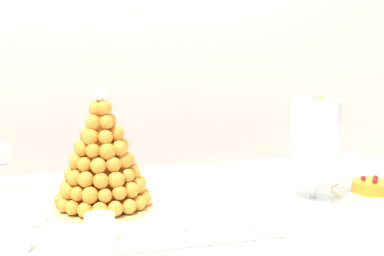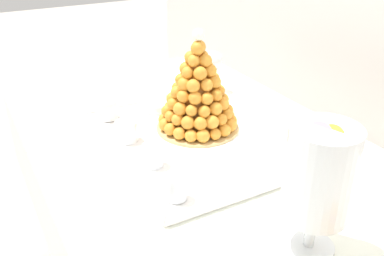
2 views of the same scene
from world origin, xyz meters
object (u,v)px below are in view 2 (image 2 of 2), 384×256
object	(u,v)px
dessert_cup_centre	(153,156)
dessert_cup_mid_right	(176,188)
dessert_cup_mid_left	(126,132)
macaron_goblet	(319,174)
creme_brulee_ramekin	(157,105)
wine_glass	(213,62)
serving_tray	(186,140)
dessert_cup_left	(108,110)
croquembouche	(198,91)

from	to	relation	value
dessert_cup_centre	dessert_cup_mid_right	distance (m)	0.15
dessert_cup_mid_left	macaron_goblet	distance (m)	0.61
creme_brulee_ramekin	wine_glass	bearing A→B (deg)	105.45
wine_glass	dessert_cup_mid_right	bearing A→B (deg)	-37.94
macaron_goblet	serving_tray	bearing A→B (deg)	-178.94
dessert_cup_left	dessert_cup_centre	xyz separation A→B (m)	(0.32, 0.01, 0.00)
dessert_cup_mid_left	dessert_cup_centre	world-z (taller)	dessert_cup_centre
croquembouche	dessert_cup_mid_right	distance (m)	0.36
serving_tray	croquembouche	world-z (taller)	croquembouche
croquembouche	dessert_cup_centre	distance (m)	0.26
dessert_cup_mid_right	creme_brulee_ramekin	bearing A→B (deg)	160.55
serving_tray	wine_glass	size ratio (longest dim) A/B	4.25
dessert_cup_mid_right	dessert_cup_mid_left	bearing A→B (deg)	179.88
dessert_cup_centre	creme_brulee_ramekin	bearing A→B (deg)	153.97
macaron_goblet	dessert_cup_left	bearing A→B (deg)	-167.91
dessert_cup_left	dessert_cup_mid_right	size ratio (longest dim) A/B	1.07
dessert_cup_centre	macaron_goblet	world-z (taller)	macaron_goblet
croquembouche	dessert_cup_centre	xyz separation A→B (m)	(0.13, -0.20, -0.09)
dessert_cup_mid_left	dessert_cup_centre	bearing A→B (deg)	4.00
dessert_cup_mid_right	creme_brulee_ramekin	size ratio (longest dim) A/B	0.58
dessert_cup_left	wine_glass	xyz separation A→B (m)	(-0.06, 0.42, 0.07)
dessert_cup_mid_right	macaron_goblet	xyz separation A→B (m)	(0.26, 0.16, 0.13)
dessert_cup_mid_left	croquembouche	bearing A→B (deg)	82.20
dessert_cup_centre	macaron_goblet	bearing A→B (deg)	19.88
serving_tray	creme_brulee_ramekin	bearing A→B (deg)	176.61
serving_tray	dessert_cup_mid_left	world-z (taller)	dessert_cup_mid_left
macaron_goblet	wine_glass	distance (m)	0.84
dessert_cup_centre	wine_glass	xyz separation A→B (m)	(-0.38, 0.41, 0.07)
serving_tray	croquembouche	size ratio (longest dim) A/B	2.09
croquembouche	dessert_cup_left	distance (m)	0.30
wine_glass	serving_tray	bearing A→B (deg)	-41.73
serving_tray	creme_brulee_ramekin	world-z (taller)	creme_brulee_ramekin
croquembouche	dessert_cup_mid_left	world-z (taller)	croquembouche
wine_glass	dessert_cup_mid_left	bearing A→B (deg)	-61.60
serving_tray	creme_brulee_ramekin	size ratio (longest dim) A/B	6.26
dessert_cup_mid_left	dessert_cup_centre	size ratio (longest dim) A/B	1.04
serving_tray	macaron_goblet	distance (m)	0.52
creme_brulee_ramekin	macaron_goblet	distance (m)	0.74
dessert_cup_left	creme_brulee_ramekin	size ratio (longest dim) A/B	0.62
serving_tray	dessert_cup_mid_right	size ratio (longest dim) A/B	10.79
wine_glass	macaron_goblet	bearing A→B (deg)	-17.99
dessert_cup_mid_right	creme_brulee_ramekin	xyz separation A→B (m)	(-0.47, 0.16, -0.01)
dessert_cup_mid_right	wine_glass	size ratio (longest dim) A/B	0.39
croquembouche	dessert_cup_mid_right	bearing A→B (deg)	-37.13
dessert_cup_centre	dessert_cup_mid_right	xyz separation A→B (m)	(0.15, -0.01, -0.00)
croquembouche	macaron_goblet	bearing A→B (deg)	-5.59
dessert_cup_mid_right	creme_brulee_ramekin	world-z (taller)	dessert_cup_mid_right
macaron_goblet	dessert_cup_mid_left	bearing A→B (deg)	-164.32
dessert_cup_left	dessert_cup_centre	bearing A→B (deg)	1.55
dessert_cup_mid_right	macaron_goblet	bearing A→B (deg)	31.84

